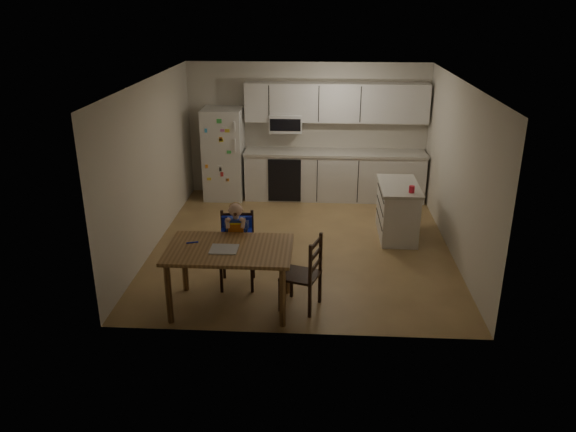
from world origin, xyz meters
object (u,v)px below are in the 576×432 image
(kitchen_island, at_px, (397,210))
(refrigerator, at_px, (224,154))
(dining_table, at_px, (230,256))
(chair_booster, at_px, (237,235))
(chair_side, at_px, (308,269))
(red_cup, at_px, (412,189))

(kitchen_island, bearing_deg, refrigerator, 150.84)
(dining_table, bearing_deg, chair_booster, 90.35)
(refrigerator, relative_size, chair_side, 1.79)
(refrigerator, height_order, chair_booster, refrigerator)
(dining_table, height_order, chair_booster, chair_booster)
(kitchen_island, bearing_deg, dining_table, -133.89)
(kitchen_island, height_order, chair_side, chair_side)
(dining_table, distance_m, chair_side, 0.95)
(chair_side, bearing_deg, chair_booster, -104.37)
(kitchen_island, distance_m, chair_side, 2.74)
(kitchen_island, relative_size, dining_table, 0.77)
(chair_booster, bearing_deg, dining_table, -94.08)
(kitchen_island, relative_size, chair_booster, 1.00)
(chair_booster, bearing_deg, kitchen_island, 33.16)
(kitchen_island, bearing_deg, red_cup, -69.39)
(red_cup, bearing_deg, refrigerator, 147.06)
(red_cup, xyz_separation_m, chair_side, (-1.50, -2.01, -0.37))
(red_cup, height_order, chair_booster, chair_booster)
(refrigerator, height_order, chair_side, refrigerator)
(kitchen_island, xyz_separation_m, red_cup, (0.14, -0.36, 0.48))
(red_cup, distance_m, dining_table, 3.18)
(red_cup, xyz_separation_m, chair_booster, (-2.44, -1.41, -0.21))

